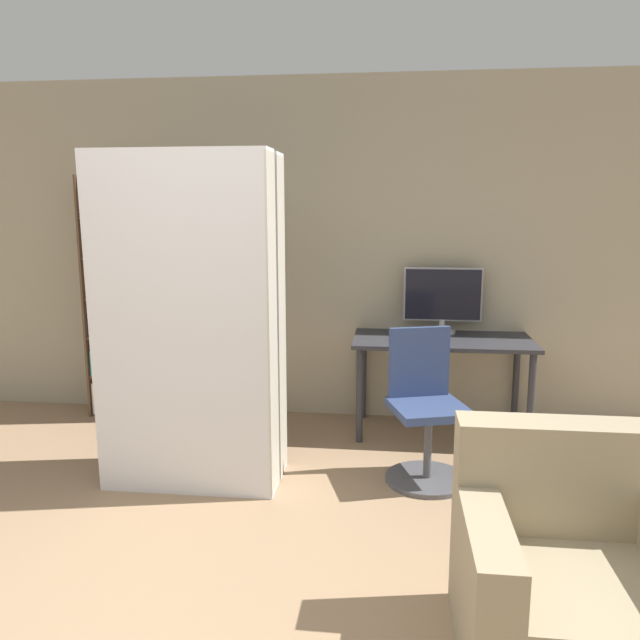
# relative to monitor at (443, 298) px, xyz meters

# --- Properties ---
(wall_back) EXTENTS (8.00, 0.06, 2.70)m
(wall_back) POSITION_rel_monitor_xyz_m (-1.29, 0.15, 0.34)
(wall_back) COLOR tan
(wall_back) RESTS_ON ground
(desk) EXTENTS (1.32, 0.67, 0.73)m
(desk) POSITION_rel_monitor_xyz_m (-0.01, -0.21, -0.37)
(desk) COLOR #2D2D33
(desk) RESTS_ON ground
(monitor) EXTENTS (0.60, 0.21, 0.51)m
(monitor) POSITION_rel_monitor_xyz_m (0.00, 0.00, 0.00)
(monitor) COLOR #B7B7BC
(monitor) RESTS_ON desk
(office_chair) EXTENTS (0.55, 0.55, 0.95)m
(office_chair) POSITION_rel_monitor_xyz_m (-0.16, -1.06, -0.62)
(office_chair) COLOR #4C4C51
(office_chair) RESTS_ON ground
(bookshelf) EXTENTS (0.82, 0.32, 1.95)m
(bookshelf) POSITION_rel_monitor_xyz_m (-2.54, -0.00, -0.02)
(bookshelf) COLOR brown
(bookshelf) RESTS_ON ground
(mattress_near) EXTENTS (1.06, 0.28, 2.02)m
(mattress_near) POSITION_rel_monitor_xyz_m (-1.59, -1.38, -0.00)
(mattress_near) COLOR silver
(mattress_near) RESTS_ON ground
(mattress_far) EXTENTS (1.06, 0.26, 2.01)m
(mattress_far) POSITION_rel_monitor_xyz_m (-1.59, -1.09, -0.00)
(mattress_far) COLOR silver
(mattress_far) RESTS_ON ground
(armchair) EXTENTS (0.85, 0.80, 0.85)m
(armchair) POSITION_rel_monitor_xyz_m (0.31, -2.62, -0.69)
(armchair) COLOR gray
(armchair) RESTS_ON ground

